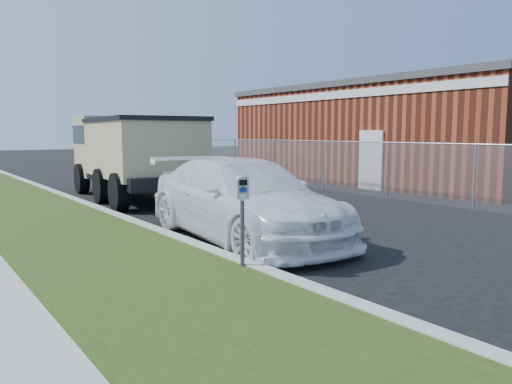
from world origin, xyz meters
TOP-DOWN VIEW (x-y plane):
  - ground at (0.00, 0.00)m, footprint 120.00×120.00m
  - streetside at (-5.57, 2.00)m, footprint 6.12×50.00m
  - chainlink_fence at (6.00, 7.00)m, footprint 0.06×30.06m
  - brick_building at (12.00, 8.00)m, footprint 9.20×14.20m
  - parking_meter at (-2.76, -0.54)m, footprint 0.22×0.18m
  - white_wagon at (-1.31, 1.58)m, footprint 2.61×5.65m
  - dump_truck at (-0.64, 8.98)m, footprint 3.25×7.03m

SIDE VIEW (x-z plane):
  - ground at x=0.00m, z-range 0.00..0.00m
  - streetside at x=-5.57m, z-range -0.01..0.14m
  - white_wagon at x=-1.31m, z-range 0.00..1.60m
  - parking_meter at x=-2.76m, z-range 0.43..1.80m
  - chainlink_fence at x=6.00m, z-range -13.74..16.26m
  - dump_truck at x=-0.64m, z-range 0.17..2.84m
  - brick_building at x=12.00m, z-range 0.04..4.21m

